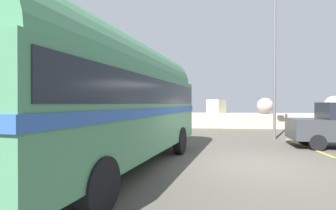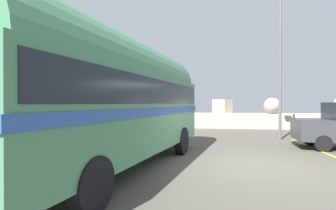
# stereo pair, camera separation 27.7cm
# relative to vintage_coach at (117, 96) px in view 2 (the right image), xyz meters

# --- Properties ---
(ground) EXTENTS (32.00, 26.00, 0.02)m
(ground) POSITION_rel_vintage_coach_xyz_m (3.78, 0.92, -2.04)
(ground) COLOR #4C4941
(breakwater) EXTENTS (31.36, 1.87, 2.38)m
(breakwater) POSITION_rel_vintage_coach_xyz_m (3.73, 12.69, -1.32)
(breakwater) COLOR #AFA68D
(breakwater) RESTS_ON ground
(vintage_coach) EXTENTS (4.10, 8.89, 3.70)m
(vintage_coach) POSITION_rel_vintage_coach_xyz_m (0.00, 0.00, 0.00)
(vintage_coach) COLOR black
(vintage_coach) RESTS_ON ground
(lamp_post) EXTENTS (0.87, 0.71, 7.41)m
(lamp_post) POSITION_rel_vintage_coach_xyz_m (6.09, 6.40, 2.07)
(lamp_post) COLOR #5B5B60
(lamp_post) RESTS_ON ground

